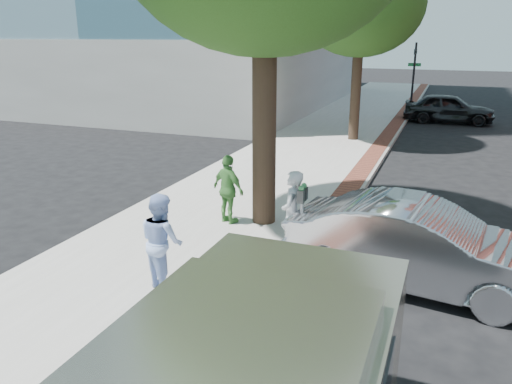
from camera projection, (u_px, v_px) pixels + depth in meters
The scene contains 13 objects.
ground at pixel (258, 265), 9.53m from camera, with size 120.00×120.00×0.00m, color black.
sidewalk at pixel (301, 161), 17.13m from camera, with size 5.00×60.00×0.15m, color #9E9991.
brick_strip at pixel (366, 164), 16.34m from camera, with size 0.60×60.00×0.01m, color brown.
curb at pixel (377, 167), 16.24m from camera, with size 0.10×60.00×0.15m, color gray.
office_base at pixel (195, 70), 32.98m from camera, with size 18.20×22.20×4.00m, color gray.
signal_near at pixel (414, 71), 28.07m from camera, with size 0.70×0.15×3.80m.
tree_far at pixel (361, 4), 18.76m from camera, with size 4.80×4.80×7.14m.
parking_meter at pixel (302, 206), 9.14m from camera, with size 0.12×0.32×1.47m.
person_gray at pixel (292, 214), 9.40m from camera, with size 0.61×0.40×1.66m, color silver.
person_officer at pixel (162, 241), 8.20m from camera, with size 0.79×0.62×1.63m, color #97B2E9.
person_green at pixel (228, 189), 11.05m from camera, with size 0.91×0.38×1.56m, color #4D9041.
sedan_silver at pixel (419, 246), 8.55m from camera, with size 1.58×4.54×1.50m, color #A8A9AF.
bg_car at pixel (449, 108), 24.70m from camera, with size 1.72×4.26×1.45m, color black.
Camera 1 is at (3.12, -8.08, 4.20)m, focal length 35.00 mm.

